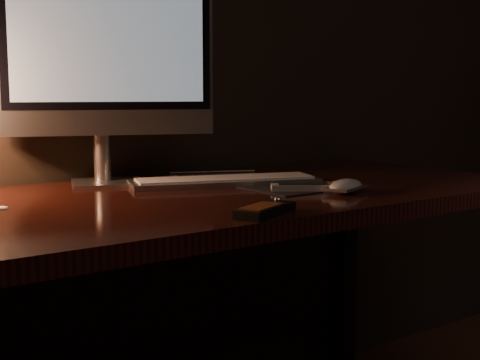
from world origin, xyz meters
TOP-DOWN VIEW (x-y plane):
  - desk at (0.00, 1.93)m, footprint 1.60×0.75m
  - monitor at (-0.17, 2.11)m, footprint 0.52×0.22m
  - keyboard at (0.07, 1.94)m, footprint 0.50×0.28m
  - mousepad at (0.19, 1.79)m, footprint 0.26×0.21m
  - mouse at (0.22, 1.65)m, footprint 0.13×0.10m
  - media_remote at (-0.11, 1.54)m, footprint 0.16×0.11m
  - tv_remote at (0.16, 1.72)m, footprint 0.17×0.13m
  - cable at (0.05, 2.14)m, footprint 0.50×0.14m

SIDE VIEW (x-z plane):
  - desk at x=0.00m, z-range 0.25..1.00m
  - mousepad at x=0.19m, z-range 0.75..0.75m
  - cable at x=0.05m, z-range 0.75..0.75m
  - keyboard at x=0.07m, z-range 0.75..0.77m
  - tv_remote at x=0.16m, z-range 0.75..0.77m
  - media_remote at x=-0.11m, z-range 0.75..0.77m
  - mouse at x=0.22m, z-range 0.75..0.77m
  - monitor at x=-0.17m, z-range 0.80..1.37m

